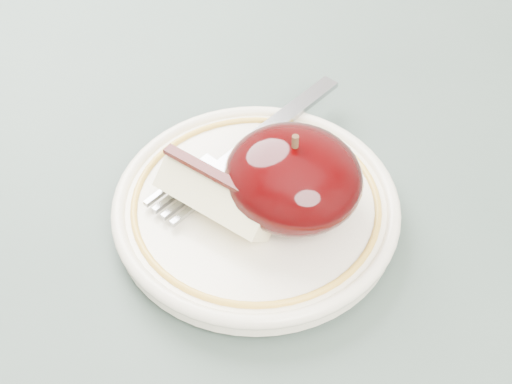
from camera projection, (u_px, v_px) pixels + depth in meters
The scene contains 5 objects.
table at pixel (253, 357), 0.49m from camera, with size 0.90×0.90×0.75m.
plate at pixel (256, 207), 0.45m from camera, with size 0.18×0.18×0.02m.
apple_half at pixel (293, 178), 0.42m from camera, with size 0.08×0.08×0.06m.
apple_wedge at pixel (217, 195), 0.42m from camera, with size 0.08×0.04×0.04m.
fork at pixel (247, 146), 0.47m from camera, with size 0.05×0.17×0.00m.
Camera 1 is at (0.12, -0.21, 1.10)m, focal length 50.00 mm.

